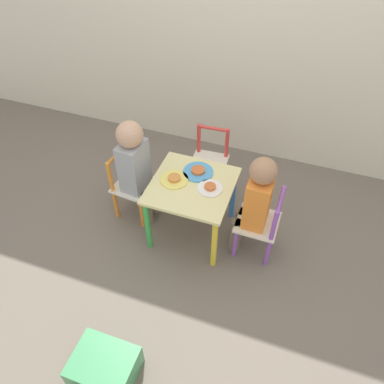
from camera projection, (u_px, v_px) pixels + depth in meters
ground_plane at (192, 230)px, 2.64m from camera, size 6.00×6.00×0.00m
kids_table at (192, 193)px, 2.38m from camera, size 0.51×0.51×0.44m
chair_purple at (261, 224)px, 2.35m from camera, size 0.26×0.26×0.51m
chair_orange at (132, 186)px, 2.60m from camera, size 0.28×0.28×0.51m
chair_red at (209, 162)px, 2.78m from camera, size 0.27×0.27×0.51m
child_right at (255, 200)px, 2.22m from camera, size 0.21×0.20×0.76m
child_left at (136, 164)px, 2.43m from camera, size 0.22×0.21×0.78m
plate_right at (210, 188)px, 2.29m from camera, size 0.16×0.16×0.03m
plate_left at (174, 179)px, 2.35m from camera, size 0.18×0.18×0.03m
plate_back at (198, 172)px, 2.40m from camera, size 0.19×0.19×0.03m
storage_bin at (105, 367)px, 1.90m from camera, size 0.32×0.25×0.16m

